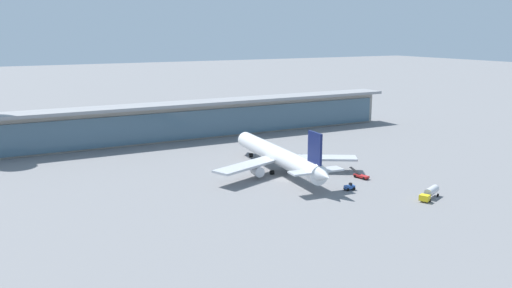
{
  "coord_description": "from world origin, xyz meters",
  "views": [
    {
      "loc": [
        -78.23,
        -128.78,
        42.97
      ],
      "look_at": [
        0.0,
        17.1,
        7.61
      ],
      "focal_mm": 37.19,
      "sensor_mm": 36.0,
      "label": 1
    }
  ],
  "objects_px": {
    "airliner_on_stand": "(279,156)",
    "service_truck_mid_apron_red": "(361,176)",
    "service_truck_near_nose_olive": "(292,161)",
    "service_truck_by_tail_yellow": "(430,192)",
    "service_truck_under_wing_blue": "(350,187)"
  },
  "relations": [
    {
      "from": "service_truck_near_nose_olive",
      "to": "service_truck_mid_apron_red",
      "type": "height_order",
      "value": "same"
    },
    {
      "from": "service_truck_mid_apron_red",
      "to": "service_truck_by_tail_yellow",
      "type": "bearing_deg",
      "value": -82.16
    },
    {
      "from": "service_truck_near_nose_olive",
      "to": "service_truck_under_wing_blue",
      "type": "distance_m",
      "value": 32.94
    },
    {
      "from": "service_truck_near_nose_olive",
      "to": "service_truck_by_tail_yellow",
      "type": "relative_size",
      "value": 0.79
    },
    {
      "from": "service_truck_near_nose_olive",
      "to": "service_truck_under_wing_blue",
      "type": "relative_size",
      "value": 2.3
    },
    {
      "from": "service_truck_under_wing_blue",
      "to": "service_truck_by_tail_yellow",
      "type": "relative_size",
      "value": 0.34
    },
    {
      "from": "service_truck_mid_apron_red",
      "to": "service_truck_by_tail_yellow",
      "type": "height_order",
      "value": "service_truck_by_tail_yellow"
    },
    {
      "from": "airliner_on_stand",
      "to": "service_truck_by_tail_yellow",
      "type": "height_order",
      "value": "airliner_on_stand"
    },
    {
      "from": "airliner_on_stand",
      "to": "service_truck_mid_apron_red",
      "type": "xyz_separation_m",
      "value": [
        18.07,
        -17.44,
        -4.41
      ]
    },
    {
      "from": "service_truck_under_wing_blue",
      "to": "service_truck_by_tail_yellow",
      "type": "distance_m",
      "value": 21.15
    },
    {
      "from": "airliner_on_stand",
      "to": "service_truck_mid_apron_red",
      "type": "height_order",
      "value": "airliner_on_stand"
    },
    {
      "from": "service_truck_under_wing_blue",
      "to": "service_truck_mid_apron_red",
      "type": "height_order",
      "value": "service_truck_mid_apron_red"
    },
    {
      "from": "service_truck_mid_apron_red",
      "to": "service_truck_under_wing_blue",
      "type": "bearing_deg",
      "value": -142.47
    },
    {
      "from": "service_truck_mid_apron_red",
      "to": "service_truck_by_tail_yellow",
      "type": "relative_size",
      "value": 0.79
    },
    {
      "from": "service_truck_near_nose_olive",
      "to": "airliner_on_stand",
      "type": "bearing_deg",
      "value": -142.1
    }
  ]
}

